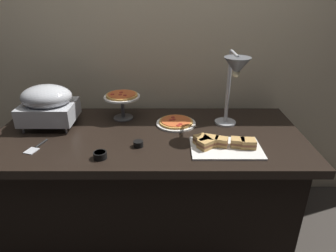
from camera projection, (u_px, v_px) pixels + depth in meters
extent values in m
plane|color=#38332D|center=(152.00, 227.00, 2.16)|extent=(8.00, 8.00, 0.00)
cube|color=#C6B593|center=(152.00, 47.00, 2.11)|extent=(4.40, 0.04, 2.40)
cube|color=black|center=(149.00, 137.00, 1.85)|extent=(1.90, 0.84, 0.05)
cube|color=black|center=(151.00, 187.00, 2.01)|extent=(1.75, 0.74, 0.71)
cylinder|color=#B7BABF|center=(24.00, 130.00, 1.84)|extent=(0.01, 0.01, 0.04)
cylinder|color=#B7BABF|center=(67.00, 130.00, 1.84)|extent=(0.01, 0.01, 0.04)
cylinder|color=#B7BABF|center=(38.00, 116.00, 2.04)|extent=(0.01, 0.01, 0.04)
cylinder|color=#B7BABF|center=(77.00, 116.00, 2.04)|extent=(0.01, 0.01, 0.04)
cube|color=#B7BABF|center=(50.00, 112.00, 1.91)|extent=(0.33, 0.28, 0.11)
ellipsoid|color=#B7BABF|center=(47.00, 96.00, 1.87)|extent=(0.32, 0.26, 0.15)
cylinder|color=#B7BABF|center=(226.00, 122.00, 1.98)|extent=(0.14, 0.14, 0.01)
cylinder|color=#B7BABF|center=(229.00, 88.00, 1.88)|extent=(0.02, 0.02, 0.46)
cylinder|color=#B7BABF|center=(235.00, 54.00, 1.70)|extent=(0.02, 0.18, 0.02)
cone|color=#595B60|center=(238.00, 66.00, 1.64)|extent=(0.15, 0.15, 0.10)
sphere|color=#F9EAB2|center=(237.00, 73.00, 1.66)|extent=(0.04, 0.04, 0.04)
cylinder|color=white|center=(177.00, 123.00, 1.96)|extent=(0.26, 0.26, 0.01)
cylinder|color=#C68E42|center=(177.00, 122.00, 1.96)|extent=(0.22, 0.22, 0.01)
cylinder|color=#C65628|center=(177.00, 121.00, 1.95)|extent=(0.20, 0.20, 0.00)
cylinder|color=maroon|center=(181.00, 124.00, 1.90)|extent=(0.02, 0.02, 0.00)
cylinder|color=maroon|center=(174.00, 117.00, 2.00)|extent=(0.02, 0.02, 0.00)
cylinder|color=maroon|center=(171.00, 120.00, 1.96)|extent=(0.02, 0.02, 0.00)
cylinder|color=maroon|center=(179.00, 125.00, 1.88)|extent=(0.02, 0.02, 0.00)
cylinder|color=maroon|center=(175.00, 119.00, 1.97)|extent=(0.02, 0.02, 0.00)
cylinder|color=#595B60|center=(123.00, 108.00, 2.03)|extent=(0.02, 0.02, 0.15)
cylinder|color=#595B60|center=(124.00, 117.00, 2.06)|extent=(0.13, 0.13, 0.01)
cylinder|color=white|center=(123.00, 97.00, 2.00)|extent=(0.24, 0.24, 0.01)
cylinder|color=#C68E42|center=(123.00, 95.00, 1.99)|extent=(0.21, 0.21, 0.01)
cylinder|color=#C65628|center=(123.00, 94.00, 1.99)|extent=(0.18, 0.18, 0.00)
cylinder|color=maroon|center=(126.00, 95.00, 1.95)|extent=(0.02, 0.02, 0.00)
cylinder|color=maroon|center=(113.00, 94.00, 1.97)|extent=(0.02, 0.02, 0.00)
cylinder|color=maroon|center=(122.00, 92.00, 2.01)|extent=(0.02, 0.02, 0.00)
cylinder|color=maroon|center=(121.00, 95.00, 1.97)|extent=(0.02, 0.02, 0.00)
cube|color=white|center=(227.00, 148.00, 1.66)|extent=(0.39, 0.26, 0.01)
cube|color=tan|center=(206.00, 147.00, 1.65)|extent=(0.10, 0.10, 0.02)
cube|color=brown|center=(206.00, 144.00, 1.64)|extent=(0.10, 0.10, 0.01)
cube|color=tan|center=(206.00, 142.00, 1.63)|extent=(0.10, 0.10, 0.02)
cube|color=tan|center=(238.00, 145.00, 1.66)|extent=(0.08, 0.07, 0.02)
cube|color=brown|center=(238.00, 143.00, 1.66)|extent=(0.08, 0.07, 0.01)
cube|color=tan|center=(238.00, 140.00, 1.65)|extent=(0.08, 0.07, 0.02)
cube|color=tan|center=(202.00, 143.00, 1.69)|extent=(0.10, 0.11, 0.02)
cube|color=brown|center=(202.00, 141.00, 1.68)|extent=(0.10, 0.11, 0.01)
cube|color=tan|center=(203.00, 138.00, 1.67)|extent=(0.10, 0.11, 0.02)
cube|color=tan|center=(222.00, 144.00, 1.67)|extent=(0.08, 0.08, 0.02)
cube|color=brown|center=(222.00, 142.00, 1.66)|extent=(0.08, 0.08, 0.01)
cube|color=tan|center=(222.00, 139.00, 1.66)|extent=(0.08, 0.08, 0.02)
cube|color=tan|center=(211.00, 143.00, 1.69)|extent=(0.10, 0.09, 0.02)
cube|color=brown|center=(211.00, 141.00, 1.68)|extent=(0.10, 0.09, 0.01)
cube|color=tan|center=(211.00, 138.00, 1.67)|extent=(0.10, 0.09, 0.02)
cube|color=tan|center=(248.00, 146.00, 1.65)|extent=(0.08, 0.07, 0.02)
cube|color=brown|center=(249.00, 144.00, 1.65)|extent=(0.08, 0.07, 0.01)
cube|color=tan|center=(249.00, 141.00, 1.64)|extent=(0.08, 0.07, 0.02)
cylinder|color=black|center=(139.00, 144.00, 1.68)|extent=(0.06, 0.06, 0.03)
cylinder|color=#562D14|center=(139.00, 142.00, 1.68)|extent=(0.05, 0.05, 0.01)
cylinder|color=black|center=(101.00, 155.00, 1.57)|extent=(0.07, 0.07, 0.04)
cylinder|color=gold|center=(101.00, 152.00, 1.56)|extent=(0.06, 0.06, 0.01)
cube|color=#B7BABF|center=(32.00, 151.00, 1.64)|extent=(0.07, 0.08, 0.00)
cylinder|color=black|center=(42.00, 143.00, 1.72)|extent=(0.04, 0.10, 0.01)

